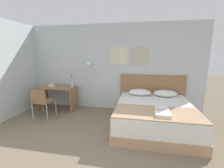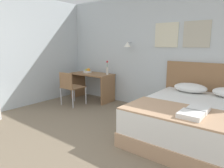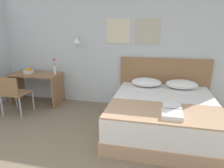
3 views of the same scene
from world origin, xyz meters
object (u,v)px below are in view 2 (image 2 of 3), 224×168
object	(u,v)px
bed	(197,122)
desk_chair	(70,86)
flower_vase	(107,69)
folded_towel_mid_bed	(191,115)
headboard	(213,92)
desk	(92,81)
folded_towel_near_foot	(198,109)
fruit_bowl	(87,71)
throw_blanket	(187,113)
pillow_left	(190,88)

from	to	relation	value
bed	desk_chair	size ratio (longest dim) A/B	2.40
bed	flower_vase	bearing A→B (deg)	162.54
desk_chair	folded_towel_mid_bed	bearing A→B (deg)	-12.71
headboard	desk	distance (m)	2.96
desk	flower_vase	distance (m)	0.60
desk	folded_towel_near_foot	bearing A→B (deg)	-20.64
folded_towel_mid_bed	desk_chair	xyz separation A→B (m)	(-3.08, 0.70, -0.13)
flower_vase	desk	bearing A→B (deg)	-171.88
desk_chair	fruit_bowl	xyz separation A→B (m)	(-0.13, 0.75, 0.27)
flower_vase	folded_towel_near_foot	bearing A→B (deg)	-25.33
folded_towel_mid_bed	desk_chair	bearing A→B (deg)	167.29
headboard	throw_blanket	world-z (taller)	headboard
desk	headboard	bearing A→B (deg)	6.33
pillow_left	fruit_bowl	distance (m)	2.78
headboard	desk_chair	distance (m)	3.18
throw_blanket	folded_towel_near_foot	size ratio (longest dim) A/B	5.75
headboard	fruit_bowl	bearing A→B (deg)	-174.46
throw_blanket	flower_vase	xyz separation A→B (m)	(-2.46, 1.35, 0.28)
folded_towel_mid_bed	bed	bearing A→B (deg)	97.19
throw_blanket	folded_towel_mid_bed	bearing A→B (deg)	-57.01
throw_blanket	folded_towel_mid_bed	size ratio (longest dim) A/B	5.87
desk	fruit_bowl	bearing A→B (deg)	173.22
bed	folded_towel_near_foot	world-z (taller)	folded_towel_near_foot
desk_chair	headboard	bearing A→B (deg)	19.46
bed	folded_towel_near_foot	size ratio (longest dim) A/B	6.65
pillow_left	flower_vase	world-z (taller)	flower_vase
bed	headboard	xyz separation A→B (m)	(0.00, 1.03, 0.28)
desk	flower_vase	xyz separation A→B (m)	(0.48, 0.07, 0.36)
folded_towel_near_foot	desk_chair	world-z (taller)	desk_chair
pillow_left	fruit_bowl	world-z (taller)	fruit_bowl
bed	desk	xyz separation A→B (m)	(-2.94, 0.71, 0.22)
pillow_left	fruit_bowl	size ratio (longest dim) A/B	2.61
throw_blanket	fruit_bowl	world-z (taller)	fruit_bowl
bed	headboard	distance (m)	1.07
pillow_left	folded_towel_near_foot	xyz separation A→B (m)	(0.46, -1.18, -0.03)
pillow_left	bed	bearing A→B (deg)	-64.66
folded_towel_mid_bed	desk	distance (m)	3.35
bed	desk_chair	bearing A→B (deg)	-179.51
headboard	folded_towel_mid_bed	distance (m)	1.76
desk_chair	fruit_bowl	world-z (taller)	fruit_bowl
headboard	folded_towel_near_foot	bearing A→B (deg)	-85.88
folded_towel_near_foot	fruit_bowl	bearing A→B (deg)	160.13
headboard	folded_towel_near_foot	size ratio (longest dim) A/B	6.33
pillow_left	desk	distance (m)	2.59
desk_chair	folded_towel_near_foot	bearing A→B (deg)	-7.63
desk_chair	desk	bearing A→B (deg)	85.67
bed	fruit_bowl	xyz separation A→B (m)	(-3.13, 0.73, 0.48)
folded_towel_mid_bed	desk	size ratio (longest dim) A/B	0.26
desk_chair	fruit_bowl	bearing A→B (deg)	100.14
folded_towel_mid_bed	desk	bearing A→B (deg)	154.78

